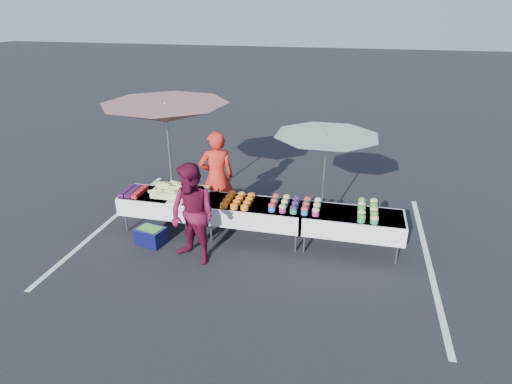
% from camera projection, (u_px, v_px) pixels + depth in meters
% --- Properties ---
extents(ground, '(80.00, 80.00, 0.00)m').
position_uv_depth(ground, '(256.00, 238.00, 8.41)').
color(ground, black).
extents(stripe_left, '(0.10, 5.00, 0.00)m').
position_uv_depth(stripe_left, '(110.00, 221.00, 9.08)').
color(stripe_left, silver).
rests_on(stripe_left, ground).
extents(stripe_right, '(0.10, 5.00, 0.00)m').
position_uv_depth(stripe_right, '(428.00, 259.00, 7.74)').
color(stripe_right, silver).
rests_on(stripe_right, ground).
extents(table_left, '(1.86, 0.81, 0.75)m').
position_uv_depth(table_left, '(169.00, 203.00, 8.55)').
color(table_left, white).
rests_on(table_left, ground).
extents(table_center, '(1.86, 0.81, 0.75)m').
position_uv_depth(table_center, '(256.00, 212.00, 8.18)').
color(table_center, white).
rests_on(table_center, ground).
extents(table_right, '(1.86, 0.81, 0.75)m').
position_uv_depth(table_right, '(352.00, 222.00, 7.80)').
color(table_right, white).
rests_on(table_right, ground).
extents(berry_punnets, '(0.40, 0.54, 0.08)m').
position_uv_depth(berry_punnets, '(134.00, 191.00, 8.56)').
color(berry_punnets, black).
rests_on(berry_punnets, table_left).
extents(corn_pile, '(1.16, 0.57, 0.26)m').
position_uv_depth(corn_pile, '(180.00, 191.00, 8.44)').
color(corn_pile, '#B8CE69').
rests_on(corn_pile, table_left).
extents(plastic_bags, '(0.30, 0.25, 0.05)m').
position_uv_depth(plastic_bags, '(176.00, 202.00, 8.15)').
color(plastic_bags, white).
rests_on(plastic_bags, table_left).
extents(carrot_bowls, '(0.55, 0.69, 0.11)m').
position_uv_depth(carrot_bowls, '(238.00, 200.00, 8.15)').
color(carrot_bowls, '#C66816').
rests_on(carrot_bowls, table_center).
extents(potato_cups, '(0.94, 0.58, 0.16)m').
position_uv_depth(potato_cups, '(295.00, 204.00, 7.92)').
color(potato_cups, blue).
rests_on(potato_cups, table_right).
extents(bean_baskets, '(0.36, 0.86, 0.15)m').
position_uv_depth(bean_baskets, '(368.00, 210.00, 7.72)').
color(bean_baskets, '#20834E').
rests_on(bean_baskets, table_right).
extents(vendor, '(0.84, 0.72, 1.95)m').
position_uv_depth(vendor, '(217.00, 177.00, 8.76)').
color(vendor, red).
rests_on(vendor, ground).
extents(customer, '(1.08, 0.97, 1.83)m').
position_uv_depth(customer, '(193.00, 215.00, 7.33)').
color(customer, '#580D26').
rests_on(customer, ground).
extents(umbrella_left, '(3.03, 3.03, 2.53)m').
position_uv_depth(umbrella_left, '(166.00, 114.00, 8.24)').
color(umbrella_left, black).
rests_on(umbrella_left, ground).
extents(umbrella_right, '(2.59, 2.59, 2.03)m').
position_uv_depth(umbrella_right, '(326.00, 144.00, 7.94)').
color(umbrella_right, black).
rests_on(umbrella_right, ground).
extents(storage_bin, '(0.59, 0.48, 0.34)m').
position_uv_depth(storage_bin, '(151.00, 236.00, 8.16)').
color(storage_bin, '#0B0C39').
rests_on(storage_bin, ground).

